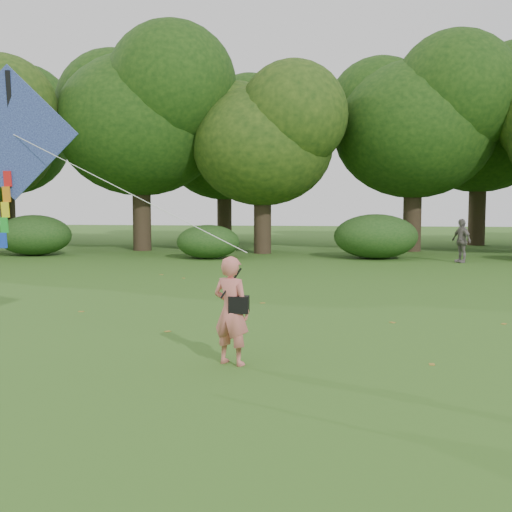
# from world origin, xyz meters

# --- Properties ---
(ground) EXTENTS (100.00, 100.00, 0.00)m
(ground) POSITION_xyz_m (0.00, 0.00, 0.00)
(ground) COLOR #265114
(ground) RESTS_ON ground
(man_kite_flyer) EXTENTS (0.72, 0.61, 1.66)m
(man_kite_flyer) POSITION_xyz_m (-0.43, 0.16, 0.83)
(man_kite_flyer) COLOR #D66D64
(man_kite_flyer) RESTS_ON ground
(bystander_right) EXTENTS (0.86, 1.09, 1.73)m
(bystander_right) POSITION_xyz_m (6.24, 16.63, 0.87)
(bystander_right) COLOR slate
(bystander_right) RESTS_ON ground
(crossbody_bag) EXTENTS (0.43, 0.20, 0.69)m
(crossbody_bag) POSITION_xyz_m (-0.32, 0.13, 0.94)
(crossbody_bag) COLOR black
(crossbody_bag) RESTS_ON ground
(flying_kite) EXTENTS (5.17, 1.02, 3.03)m
(flying_kite) POSITION_xyz_m (-4.24, 0.92, 3.55)
(flying_kite) COLOR #2749AB
(flying_kite) RESTS_ON ground
(tree_line) EXTENTS (54.70, 15.30, 9.48)m
(tree_line) POSITION_xyz_m (1.67, 22.88, 5.60)
(tree_line) COLOR #3A2D1E
(tree_line) RESTS_ON ground
(shrub_band) EXTENTS (39.15, 3.22, 1.88)m
(shrub_band) POSITION_xyz_m (-0.72, 17.60, 0.86)
(shrub_band) COLOR #264919
(shrub_band) RESTS_ON ground
(fallen_leaves) EXTENTS (10.86, 12.09, 0.01)m
(fallen_leaves) POSITION_xyz_m (-0.54, 4.56, 0.01)
(fallen_leaves) COLOR olive
(fallen_leaves) RESTS_ON ground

